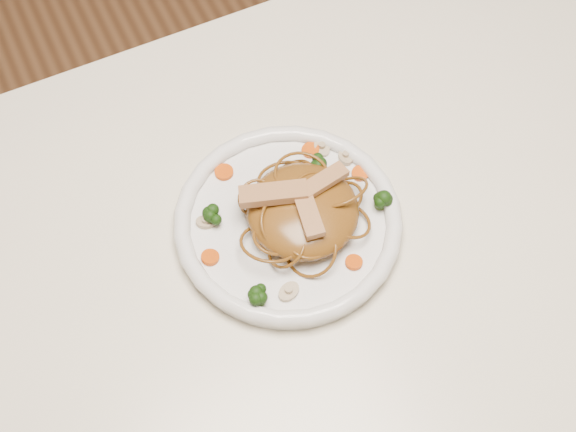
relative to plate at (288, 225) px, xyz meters
name	(u,v)px	position (x,y,z in m)	size (l,w,h in m)	color
table	(313,302)	(0.01, -0.06, -0.11)	(1.20, 0.80, 0.75)	beige
plate	(288,225)	(0.00, 0.00, 0.00)	(0.26, 0.26, 0.02)	white
noodle_mound	(303,211)	(0.02, 0.00, 0.03)	(0.13, 0.13, 0.04)	brown
chicken_a	(324,181)	(0.05, 0.01, 0.05)	(0.06, 0.02, 0.01)	tan
chicken_b	(273,194)	(-0.01, 0.02, 0.06)	(0.08, 0.02, 0.01)	tan
chicken_c	(308,211)	(0.01, -0.02, 0.05)	(0.07, 0.02, 0.01)	tan
broccoli_0	(314,165)	(0.06, 0.05, 0.02)	(0.03, 0.03, 0.03)	#18380B
broccoli_1	(209,217)	(-0.08, 0.04, 0.02)	(0.02, 0.02, 0.03)	#18380B
broccoli_2	(260,295)	(-0.07, -0.08, 0.02)	(0.03, 0.03, 0.03)	#18380B
broccoli_3	(381,199)	(0.11, -0.03, 0.02)	(0.03, 0.03, 0.03)	#18380B
carrot_0	(311,150)	(0.07, 0.08, 0.01)	(0.02, 0.02, 0.01)	#D14B07
carrot_1	(210,257)	(-0.10, 0.00, 0.01)	(0.02, 0.02, 0.01)	#D14B07
carrot_2	(360,174)	(0.11, 0.02, 0.01)	(0.02, 0.02, 0.01)	#D14B07
carrot_3	(224,172)	(-0.04, 0.09, 0.01)	(0.02, 0.02, 0.01)	#D14B07
carrot_4	(354,262)	(0.04, -0.08, 0.01)	(0.02, 0.02, 0.01)	#D14B07
mushroom_0	(289,292)	(-0.04, -0.08, 0.01)	(0.03, 0.03, 0.01)	beige
mushroom_1	(346,157)	(0.10, 0.05, 0.01)	(0.03, 0.03, 0.01)	beige
mushroom_2	(206,222)	(-0.09, 0.04, 0.01)	(0.02, 0.02, 0.01)	beige
mushroom_3	(322,148)	(0.08, 0.08, 0.01)	(0.03, 0.03, 0.01)	beige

